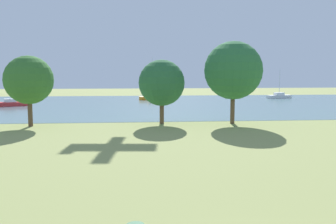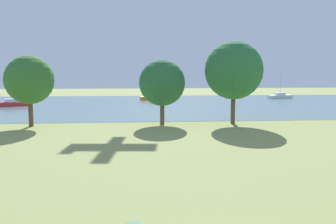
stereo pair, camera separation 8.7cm
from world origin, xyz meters
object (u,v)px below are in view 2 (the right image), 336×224
tree_mid_shore (29,80)px  sailboat_red (12,103)px  sailboat_white (280,96)px  sailboat_orange (153,97)px  tree_west_near (234,71)px  tree_east_near (162,83)px

tree_mid_shore → sailboat_red: bearing=112.7°
sailboat_white → sailboat_orange: bearing=-176.0°
sailboat_orange → tree_west_near: size_ratio=0.94×
sailboat_white → sailboat_red: sailboat_red is taller
sailboat_orange → tree_west_near: tree_west_near is taller
sailboat_white → sailboat_orange: sailboat_orange is taller
sailboat_white → tree_mid_shore: tree_mid_shore is taller
sailboat_orange → sailboat_red: bearing=-155.5°
sailboat_white → tree_mid_shore: size_ratio=0.83×
sailboat_white → sailboat_red: 48.38m
sailboat_white → sailboat_orange: 24.93m
sailboat_white → tree_mid_shore: bearing=-139.3°
sailboat_red → tree_mid_shore: bearing=-67.3°
sailboat_orange → tree_east_near: (-0.42, -30.33, 3.68)m
tree_west_near → sailboat_orange: bearing=102.4°
sailboat_white → tree_east_near: bearing=-128.3°
sailboat_white → sailboat_red: bearing=-165.9°
tree_east_near → sailboat_red: bearing=136.9°
sailboat_white → tree_west_near: 37.61m
tree_mid_shore → tree_east_near: size_ratio=1.05×
sailboat_red → tree_east_near: tree_east_near is taller
tree_west_near → sailboat_white: bearing=61.0°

